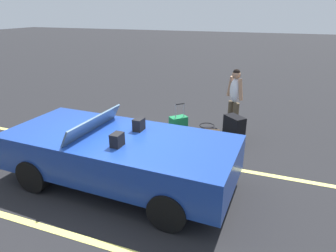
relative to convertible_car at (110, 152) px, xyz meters
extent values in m
plane|color=black|center=(-0.21, 0.01, -0.59)|extent=(80.00, 80.00, 0.00)
cube|color=#EAE066|center=(-0.21, -1.20, -0.59)|extent=(18.00, 0.12, 0.01)
cube|color=#EAE066|center=(-0.21, 1.50, -0.59)|extent=(18.00, 0.12, 0.01)
cube|color=navy|center=(-0.21, 0.01, 0.03)|extent=(4.16, 1.91, 0.64)
cube|color=navy|center=(1.23, -0.05, -0.08)|extent=(1.37, 1.72, 0.38)
cube|color=slate|center=(0.30, -0.01, 0.50)|extent=(0.24, 1.55, 0.31)
cube|color=black|center=(-0.40, 0.38, 0.46)|extent=(0.17, 0.23, 0.22)
cube|color=black|center=(-0.43, -0.35, 0.46)|extent=(0.17, 0.23, 0.22)
cylinder|color=black|center=(1.09, 0.77, -0.29)|extent=(0.61, 0.24, 0.60)
cylinder|color=black|center=(1.03, -0.85, -0.29)|extent=(0.61, 0.24, 0.60)
cylinder|color=black|center=(-1.45, 0.86, -0.29)|extent=(0.61, 0.24, 0.60)
cylinder|color=black|center=(-1.51, -0.75, -0.29)|extent=(0.61, 0.24, 0.60)
cube|color=black|center=(-1.89, -2.28, -0.22)|extent=(0.55, 0.53, 0.74)
cube|color=black|center=(-1.99, -2.39, -0.27)|extent=(0.30, 0.27, 0.41)
sphere|color=black|center=(-1.70, -2.31, -0.57)|extent=(0.04, 0.04, 0.04)
sphere|color=black|center=(-1.95, -2.09, -0.57)|extent=(0.04, 0.04, 0.04)
cube|color=#19723F|center=(-0.59, -2.13, -0.28)|extent=(0.45, 0.46, 0.62)
cube|color=#13562F|center=(-0.50, -2.22, -0.33)|extent=(0.23, 0.25, 0.34)
cylinder|color=gray|center=(-0.57, -2.00, 0.20)|extent=(0.03, 0.03, 0.34)
cylinder|color=gray|center=(-0.72, -2.16, 0.20)|extent=(0.03, 0.03, 0.34)
cylinder|color=black|center=(-0.64, -2.08, 0.37)|extent=(0.17, 0.18, 0.03)
sphere|color=black|center=(-0.56, -1.96, -0.57)|extent=(0.04, 0.04, 0.04)
sphere|color=black|center=(-0.76, -2.17, -0.57)|extent=(0.04, 0.04, 0.04)
cube|color=#2D2319|center=(-1.47, -1.85, -0.34)|extent=(0.37, 0.26, 0.50)
cube|color=black|center=(-1.45, -1.96, -0.38)|extent=(0.27, 0.07, 0.28)
sphere|color=black|center=(-1.37, -1.76, -0.57)|extent=(0.04, 0.04, 0.04)
sphere|color=black|center=(-1.60, -1.80, -0.57)|extent=(0.04, 0.04, 0.04)
ellipsoid|color=black|center=(-1.20, -2.53, -0.44)|extent=(0.69, 0.64, 0.30)
torus|color=black|center=(-1.20, -2.53, -0.26)|extent=(0.52, 0.52, 0.02)
cylinder|color=#4C3F2D|center=(-1.80, -3.05, -0.18)|extent=(0.21, 0.21, 0.82)
cylinder|color=#4C3F2D|center=(-1.66, -3.19, -0.18)|extent=(0.21, 0.21, 0.82)
ellipsoid|color=silver|center=(-1.73, -3.12, 0.53)|extent=(0.38, 0.38, 0.60)
sphere|color=#A37556|center=(-1.73, -3.12, 0.93)|extent=(0.21, 0.21, 0.21)
sphere|color=black|center=(-1.73, -3.12, 0.97)|extent=(0.18, 0.18, 0.18)
cylinder|color=#A37556|center=(-1.88, -2.98, 0.60)|extent=(0.20, 0.20, 0.53)
cylinder|color=#A37556|center=(-1.58, -3.26, 0.60)|extent=(0.20, 0.20, 0.53)
camera|label=1|loc=(-2.67, 4.14, 2.40)|focal=31.63mm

